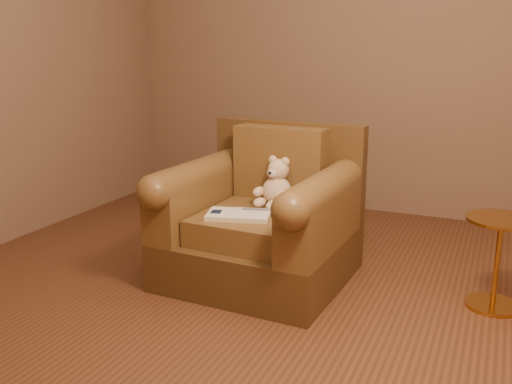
% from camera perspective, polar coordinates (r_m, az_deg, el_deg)
% --- Properties ---
extents(floor, '(4.00, 4.00, 0.00)m').
position_cam_1_polar(floor, '(3.27, -0.25, -10.35)').
color(floor, brown).
rests_on(floor, ground).
extents(armchair, '(1.05, 1.00, 0.91)m').
position_cam_1_polar(armchair, '(3.43, 0.67, -2.93)').
color(armchair, '#4F361A').
rests_on(armchair, floor).
extents(teddy_bear, '(0.22, 0.26, 0.31)m').
position_cam_1_polar(teddy_bear, '(3.42, 1.96, 0.49)').
color(teddy_bear, beige).
rests_on(teddy_bear, armchair).
extents(guidebook, '(0.40, 0.30, 0.03)m').
position_cam_1_polar(guidebook, '(3.22, -1.75, -2.30)').
color(guidebook, beige).
rests_on(guidebook, armchair).
extents(side_table, '(0.36, 0.36, 0.50)m').
position_cam_1_polar(side_table, '(3.30, 22.99, -6.28)').
color(side_table, '#BE8634').
rests_on(side_table, floor).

